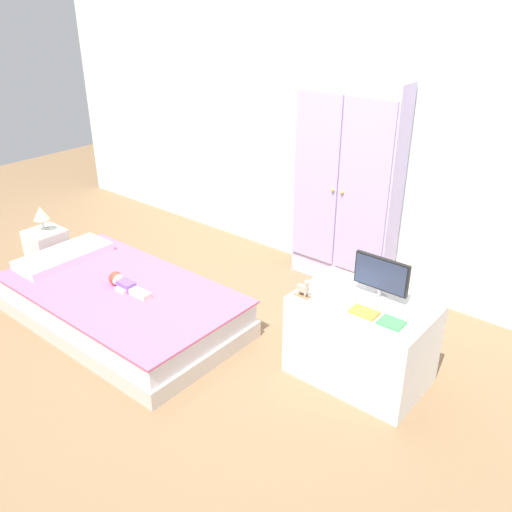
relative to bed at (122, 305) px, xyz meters
name	(u,v)px	position (x,y,z in m)	size (l,w,h in m)	color
ground_plane	(193,344)	(0.57, 0.13, -0.15)	(10.00, 10.00, 0.02)	brown
back_wall	(330,107)	(0.57, 1.71, 1.21)	(6.40, 0.05, 2.70)	silver
bed	(122,305)	(0.00, 0.00, 0.00)	(1.76, 0.98, 0.29)	beige
pillow	(64,256)	(-0.68, 0.00, 0.18)	(0.32, 0.71, 0.07)	silver
doll	(122,283)	(0.02, 0.02, 0.18)	(0.39, 0.13, 0.10)	#6B4CB2
nightstand	(48,251)	(-1.12, 0.11, 0.05)	(0.28, 0.28, 0.37)	silver
table_lamp	(41,214)	(-1.12, 0.11, 0.38)	(0.13, 0.13, 0.21)	#B7B2AD
wardrobe	(346,187)	(0.87, 1.55, 0.67)	(0.84, 0.26, 1.62)	silver
tv_stand	(361,340)	(1.62, 0.55, 0.13)	(0.79, 0.52, 0.53)	white
tv_monitor	(381,275)	(1.66, 0.64, 0.55)	(0.34, 0.10, 0.26)	#99999E
rocking_horse_toy	(304,289)	(1.31, 0.37, 0.45)	(0.10, 0.04, 0.12)	#8E6642
book_orange	(364,312)	(1.68, 0.43, 0.40)	(0.16, 0.10, 0.02)	orange
book_green	(392,323)	(1.85, 0.43, 0.40)	(0.13, 0.11, 0.02)	#429E51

